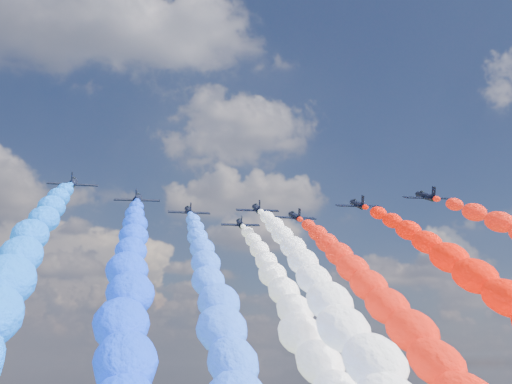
{
  "coord_description": "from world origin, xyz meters",
  "views": [
    {
      "loc": [
        -21.65,
        -125.12,
        73.05
      ],
      "look_at": [
        0.0,
        4.0,
        105.88
      ],
      "focal_mm": 47.98,
      "sensor_mm": 36.0,
      "label": 1
    }
  ],
  "objects": [
    {
      "name": "jet_0",
      "position": [
        -34.21,
        -5.19,
        103.88
      ],
      "size": [
        9.23,
        12.23,
        6.22
      ],
      "primitive_type": null,
      "rotation": [
        0.33,
        0.0,
        0.05
      ],
      "color": "black"
    },
    {
      "name": "trail_0",
      "position": [
        -34.21,
        -55.37,
        79.93
      ],
      "size": [
        6.83,
        97.88,
        51.51
      ],
      "primitive_type": null,
      "color": "#1066FD"
    },
    {
      "name": "jet_1",
      "position": [
        -23.04,
        4.95,
        103.88
      ],
      "size": [
        9.28,
        12.27,
        6.22
      ],
      "primitive_type": null,
      "rotation": [
        0.33,
        0.0,
        -0.05
      ],
      "color": "black"
    },
    {
      "name": "trail_1",
      "position": [
        -23.04,
        -45.23,
        79.93
      ],
      "size": [
        6.83,
        97.88,
        51.51
      ],
      "primitive_type": null,
      "color": "#1240FF"
    },
    {
      "name": "jet_2",
      "position": [
        -12.45,
        14.53,
        103.88
      ],
      "size": [
        8.87,
        11.97,
        6.22
      ],
      "primitive_type": null,
      "rotation": [
        0.33,
        0.0,
        0.02
      ],
      "color": "black"
    },
    {
      "name": "trail_2",
      "position": [
        -12.45,
        -35.66,
        79.93
      ],
      "size": [
        6.83,
        97.88,
        51.51
      ],
      "primitive_type": null,
      "color": "#2962FF"
    },
    {
      "name": "jet_3",
      "position": [
        1.25,
        10.13,
        103.88
      ],
      "size": [
        9.25,
        12.24,
        6.22
      ],
      "primitive_type": null,
      "rotation": [
        0.33,
        0.0,
        -0.05
      ],
      "color": "black"
    },
    {
      "name": "trail_3",
      "position": [
        1.25,
        -40.05,
        79.93
      ],
      "size": [
        6.83,
        97.88,
        51.51
      ],
      "primitive_type": null,
      "color": "white"
    },
    {
      "name": "jet_4",
      "position": [
        -0.02,
        25.65,
        103.88
      ],
      "size": [
        9.44,
        12.38,
        6.22
      ],
      "primitive_type": null,
      "rotation": [
        0.33,
        0.0,
        -0.07
      ],
      "color": "black"
    },
    {
      "name": "trail_4",
      "position": [
        -0.02,
        -24.54,
        79.93
      ],
      "size": [
        6.83,
        97.88,
        51.51
      ],
      "primitive_type": null,
      "color": "white"
    },
    {
      "name": "jet_5",
      "position": [
        10.58,
        16.06,
        103.88
      ],
      "size": [
        8.74,
        11.88,
        6.22
      ],
      "primitive_type": null,
      "rotation": [
        0.33,
        0.0,
        0.01
      ],
      "color": "black"
    },
    {
      "name": "trail_5",
      "position": [
        10.58,
        -34.12,
        79.93
      ],
      "size": [
        6.83,
        97.88,
        51.51
      ],
      "primitive_type": null,
      "color": "red"
    },
    {
      "name": "jet_6",
      "position": [
        20.39,
        2.77,
        103.88
      ],
      "size": [
        9.41,
        12.36,
        6.22
      ],
      "primitive_type": null,
      "rotation": [
        0.33,
        0.0,
        -0.06
      ],
      "color": "black"
    },
    {
      "name": "trail_6",
      "position": [
        20.39,
        -47.41,
        79.93
      ],
      "size": [
        6.83,
        97.88,
        51.51
      ],
      "primitive_type": null,
      "color": "#F11304"
    },
    {
      "name": "jet_7",
      "position": [
        31.12,
        -5.93,
        103.88
      ],
      "size": [
        9.27,
        12.26,
        6.22
      ],
      "primitive_type": null,
      "rotation": [
        0.33,
        0.0,
        -0.05
      ],
      "color": "black"
    }
  ]
}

